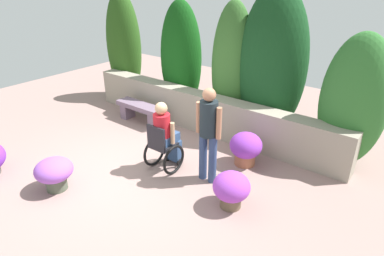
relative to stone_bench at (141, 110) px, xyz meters
The scene contains 9 objects.
ground_plane 2.18m from the stone_bench, 47.43° to the right, with size 13.56×13.56×0.00m, color gray.
stone_retaining_wall 1.58m from the stone_bench, 21.53° to the left, with size 6.49×0.41×0.87m, color gray.
hedge_backdrop 2.33m from the stone_bench, 34.78° to the left, with size 7.19×1.15×3.16m.
stone_bench is the anchor object (origin of this frame).
person_in_wheelchair 2.23m from the stone_bench, 32.46° to the right, with size 0.53×0.66×1.33m.
person_standing_companion 2.96m from the stone_bench, 20.61° to the right, with size 0.49×0.30×1.70m.
flower_pot_purple_near 2.93m from the stone_bench, 73.16° to the right, with size 0.62×0.62×0.57m.
flower_pot_terracotta_by_wall 3.68m from the stone_bench, 22.15° to the right, with size 0.58×0.58×0.59m.
flower_pot_red_accent 2.96m from the stone_bench, ahead, with size 0.61×0.61×0.65m.
Camera 1 is at (4.03, -3.47, 3.35)m, focal length 31.00 mm.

